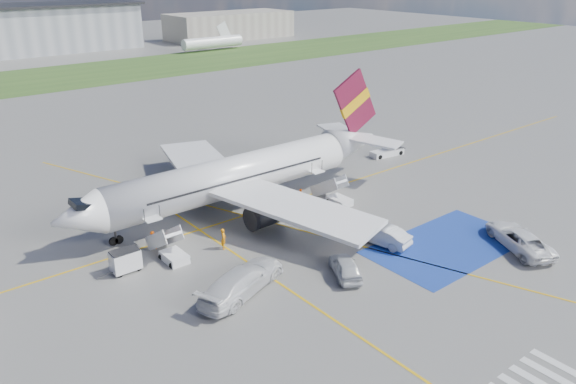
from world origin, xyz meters
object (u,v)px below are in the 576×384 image
Objects in this scene: airliner at (245,173)px; car_silver_a at (345,267)px; gpu_cart at (125,262)px; belt_loader at (387,153)px; van_white_a at (519,236)px; van_white_b at (242,277)px; car_silver_b at (382,235)px.

car_silver_a is (-1.81, -16.09, -2.62)m from airliner.
gpu_cart is 0.45× the size of belt_loader.
car_silver_a is at bearing -136.38° from belt_loader.
van_white_a is 0.91× the size of van_white_b.
belt_loader is (37.60, 6.49, -0.48)m from gpu_cart.
belt_loader is 35.36m from van_white_b.
van_white_a is (12.97, -21.95, -2.30)m from airliner.
car_silver_a is 6.47m from car_silver_b.
van_white_b reaches higher than gpu_cart.
gpu_cart reaches higher than belt_loader.
airliner reaches higher than car_silver_a.
airliner is at bearing -32.19° from van_white_a.
car_silver_b is at bearing -131.40° from belt_loader.
car_silver_a is 15.91m from van_white_a.
van_white_a is at bearing -104.85° from belt_loader.
van_white_a is at bearing -172.82° from car_silver_a.
car_silver_a is at bearing 4.52° from car_silver_b.
car_silver_a reaches higher than belt_loader.
belt_loader is at bearing 9.66° from gpu_cart.
van_white_b is at bearing -17.32° from car_silver_b.
airliner is 8.14× the size of car_silver_a.
belt_loader is (22.87, 1.69, -3.03)m from airliner.
car_silver_b is (6.19, 1.85, 0.06)m from car_silver_a.
car_silver_b is 0.79× the size of van_white_b.
belt_loader is 24.40m from car_silver_b.
airliner reaches higher than van_white_a.
car_silver_b is (-18.49, -15.92, 0.47)m from belt_loader.
belt_loader is 30.42m from car_silver_a.
van_white_b is (-9.29, -13.00, -2.14)m from airliner.
belt_loader is at bearing -85.39° from van_white_b.
airliner reaches higher than belt_loader.
belt_loader is 1.09× the size of car_silver_a.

